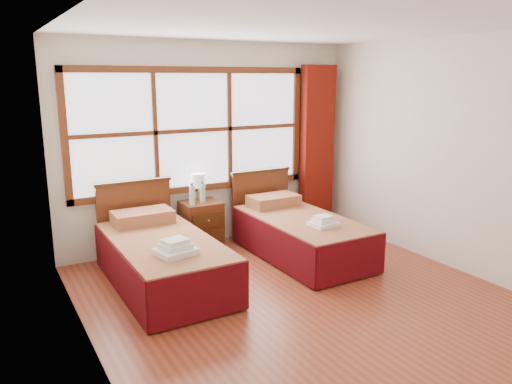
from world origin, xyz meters
TOP-DOWN VIEW (x-y plane):
  - floor at (0.00, 0.00)m, footprint 4.50×4.50m
  - ceiling at (0.00, 0.00)m, footprint 4.50×4.50m
  - wall_back at (0.00, 2.25)m, footprint 4.00×0.00m
  - wall_left at (-2.00, 0.00)m, footprint 0.00×4.50m
  - wall_right at (2.00, 0.00)m, footprint 0.00×4.50m
  - window at (-0.25, 2.21)m, footprint 3.16×0.06m
  - curtain at (1.60, 2.11)m, footprint 0.50×0.16m
  - bed_left at (-1.07, 1.20)m, footprint 0.99×2.01m
  - bed_right at (0.68, 1.20)m, footprint 0.96×1.98m
  - nightstand at (-0.27, 1.99)m, footprint 0.47×0.46m
  - towels_left at (-1.11, 0.66)m, footprint 0.40×0.37m
  - towels_right at (0.70, 0.74)m, footprint 0.31×0.27m
  - lamp at (-0.25, 2.10)m, footprint 0.18×0.18m
  - bottle_near at (-0.41, 1.91)m, footprint 0.07×0.07m
  - bottle_far at (-0.25, 1.98)m, footprint 0.07×0.07m

SIDE VIEW (x-z plane):
  - floor at x=0.00m, z-range 0.00..0.00m
  - bed_right at x=0.68m, z-range -0.18..0.75m
  - bed_left at x=-1.07m, z-range -0.19..0.77m
  - nightstand at x=-0.27m, z-range 0.00..0.62m
  - towels_right at x=0.70m, z-range 0.48..0.60m
  - towels_left at x=-1.11m, z-range 0.50..0.64m
  - bottle_far at x=-0.25m, z-range 0.61..0.88m
  - bottle_near at x=-0.41m, z-range 0.61..0.88m
  - lamp at x=-0.25m, z-range 0.70..1.04m
  - curtain at x=1.60m, z-range 0.02..2.32m
  - wall_back at x=0.00m, z-range -0.70..3.30m
  - wall_left at x=-2.00m, z-range -0.95..3.55m
  - wall_right at x=2.00m, z-range -0.95..3.55m
  - window at x=-0.25m, z-range 0.72..2.28m
  - ceiling at x=0.00m, z-range 2.60..2.60m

